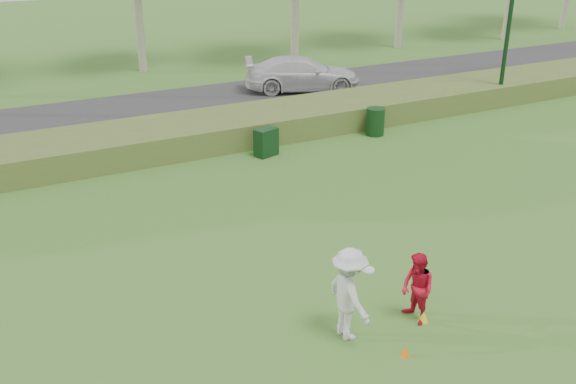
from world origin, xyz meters
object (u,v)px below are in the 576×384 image
player_white (349,294)px  cone_yellow (423,317)px  cone_orange (405,351)px  car_right (302,74)px  utility_cabinet (266,142)px  player_red (417,289)px  trash_bin (375,122)px

player_white → cone_yellow: player_white is taller
cone_orange → car_right: bearing=67.0°
utility_cabinet → car_right: bearing=36.1°
cone_yellow → cone_orange: bearing=-143.7°
player_red → utility_cabinet: (1.55, 10.24, -0.28)m
player_white → player_red: bearing=-98.0°
utility_cabinet → car_right: (5.30, 7.13, 0.35)m
player_white → utility_cabinet: size_ratio=1.99×
cone_orange → utility_cabinet: bearing=77.7°
cone_orange → cone_yellow: bearing=36.3°
trash_bin → car_right: size_ratio=0.19×
utility_cabinet → cone_yellow: bearing=-115.1°
player_white → cone_yellow: (1.63, -0.31, -0.84)m
cone_orange → cone_yellow: (1.01, 0.74, 0.01)m
player_red → cone_yellow: bearing=49.5°
player_red → car_right: size_ratio=0.28×
player_white → cone_yellow: 1.86m
cone_yellow → player_white: bearing=169.3°
player_white → cone_orange: size_ratio=9.17×
cone_yellow → trash_bin: size_ratio=0.23×
cone_yellow → trash_bin: (6.03, 10.51, 0.40)m
player_white → trash_bin: bearing=-37.2°
utility_cabinet → trash_bin: 4.61m
player_red → trash_bin: 12.09m
player_white → utility_cabinet: (3.04, 10.04, -0.48)m
trash_bin → car_right: bearing=84.4°
player_white → trash_bin: size_ratio=1.85×
player_white → car_right: size_ratio=0.36×
cone_yellow → utility_cabinet: (1.42, 10.35, 0.36)m
trash_bin → utility_cabinet: bearing=-178.0°
player_red → cone_orange: bearing=-47.3°
player_white → car_right: player_white is taller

